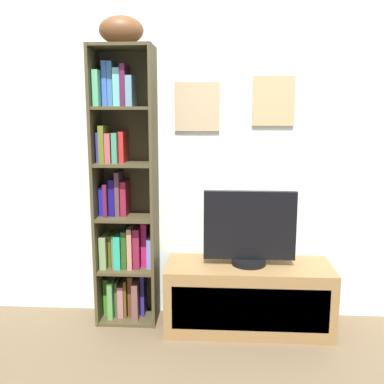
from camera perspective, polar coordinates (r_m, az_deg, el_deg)
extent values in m
cube|color=white|center=(3.00, 2.54, 5.41)|extent=(4.80, 0.06, 2.31)
cube|color=tan|center=(2.95, 0.68, 11.01)|extent=(0.30, 0.02, 0.32)
cube|color=#9B9AAE|center=(2.95, 0.68, 11.01)|extent=(0.25, 0.01, 0.27)
cube|color=tan|center=(2.97, 10.51, 11.54)|extent=(0.27, 0.02, 0.32)
cube|color=#8EA2A6|center=(2.96, 10.52, 11.55)|extent=(0.22, 0.01, 0.27)
cube|color=#423B23|center=(2.97, -12.19, 0.38)|extent=(0.02, 0.28, 1.82)
cube|color=#423B23|center=(2.89, -4.90, 0.31)|extent=(0.02, 0.28, 1.82)
cube|color=#423B23|center=(3.06, -8.07, 0.78)|extent=(0.40, 0.01, 1.82)
cube|color=#423B23|center=(3.21, -8.14, -15.73)|extent=(0.36, 0.27, 0.02)
cube|color=#423B23|center=(3.07, -8.31, -9.73)|extent=(0.36, 0.27, 0.02)
cube|color=#423B23|center=(2.97, -8.49, -3.24)|extent=(0.36, 0.27, 0.02)
cube|color=#423B23|center=(2.90, -8.68, 3.62)|extent=(0.36, 0.27, 0.02)
cube|color=#423B23|center=(2.88, -8.88, 10.67)|extent=(0.36, 0.27, 0.02)
cube|color=#423B23|center=(2.91, -9.09, 18.11)|extent=(0.36, 0.27, 0.02)
cube|color=#3C8124|center=(3.23, -10.76, -12.86)|extent=(0.04, 0.14, 0.26)
cube|color=#568E49|center=(3.20, -10.19, -13.13)|extent=(0.03, 0.21, 0.26)
cube|color=#2F5425|center=(3.21, -9.53, -13.12)|extent=(0.02, 0.16, 0.25)
cube|color=#9E6166|center=(3.20, -8.96, -13.42)|extent=(0.04, 0.18, 0.22)
cube|color=#503C11|center=(3.19, -8.38, -13.12)|extent=(0.02, 0.17, 0.26)
cube|color=#543217|center=(3.19, -7.75, -12.88)|extent=(0.03, 0.16, 0.29)
cube|color=brown|center=(3.16, -7.11, -13.40)|extent=(0.04, 0.21, 0.25)
cube|color=navy|center=(3.18, -6.26, -12.88)|extent=(0.02, 0.14, 0.29)
cube|color=#76975F|center=(3.09, -11.07, -7.35)|extent=(0.04, 0.21, 0.22)
cube|color=#5B4C0E|center=(3.10, -10.30, -7.27)|extent=(0.02, 0.16, 0.22)
cube|color=#4E7A51|center=(3.08, -9.87, -7.26)|extent=(0.02, 0.18, 0.23)
cube|color=teal|center=(3.06, -9.31, -7.37)|extent=(0.04, 0.21, 0.23)
cube|color=#264F17|center=(3.06, -8.50, -7.08)|extent=(0.04, 0.19, 0.26)
cube|color=tan|center=(3.04, -7.79, -6.92)|extent=(0.03, 0.20, 0.28)
cube|color=maroon|center=(3.04, -6.98, -6.97)|extent=(0.04, 0.19, 0.27)
cube|color=#B31C5E|center=(3.05, -6.07, -6.62)|extent=(0.04, 0.14, 0.30)
cube|color=#6D76C3|center=(3.04, -5.36, -7.58)|extent=(0.03, 0.18, 0.21)
cube|color=#1D1EA8|center=(3.02, -11.32, -1.01)|extent=(0.03, 0.16, 0.19)
cube|color=#56173F|center=(3.00, -10.83, -0.85)|extent=(0.03, 0.19, 0.22)
cube|color=navy|center=(3.00, -10.08, -0.56)|extent=(0.04, 0.17, 0.24)
cube|color=#553543|center=(2.98, -9.38, -0.12)|extent=(0.03, 0.17, 0.29)
cube|color=maroon|center=(2.99, -8.63, -0.70)|extent=(0.04, 0.17, 0.23)
cube|color=#333993|center=(2.97, -11.71, 5.74)|extent=(0.02, 0.18, 0.19)
cube|color=#5A671F|center=(2.94, -11.18, 6.15)|extent=(0.04, 0.22, 0.24)
cube|color=#A64C4C|center=(2.93, -10.44, 5.69)|extent=(0.04, 0.22, 0.19)
cube|color=#3F8768|center=(2.93, -9.62, 5.73)|extent=(0.03, 0.21, 0.19)
cube|color=red|center=(2.94, -8.85, 5.85)|extent=(0.03, 0.17, 0.20)
cube|color=#4FAF78|center=(2.95, -11.91, 12.94)|extent=(0.04, 0.21, 0.22)
cube|color=#3D5FC6|center=(2.97, -10.99, 13.53)|extent=(0.03, 0.15, 0.28)
cube|color=#3D6FAC|center=(2.96, -10.32, 13.55)|extent=(0.03, 0.14, 0.28)
cube|color=#64B8B7|center=(2.94, -9.47, 13.17)|extent=(0.04, 0.16, 0.24)
cube|color=#51193B|center=(2.93, -8.67, 13.44)|extent=(0.03, 0.18, 0.26)
cube|color=#5F89A0|center=(2.91, -7.89, 12.78)|extent=(0.04, 0.19, 0.19)
ellipsoid|color=brown|center=(2.93, -9.15, 20.00)|extent=(0.30, 0.21, 0.18)
cube|color=olive|center=(3.00, 7.25, -13.22)|extent=(1.07, 0.42, 0.44)
cube|color=brown|center=(2.82, 7.52, -14.87)|extent=(0.97, 0.01, 0.28)
cylinder|color=black|center=(2.92, 7.36, -8.92)|extent=(0.22, 0.22, 0.04)
cube|color=black|center=(2.85, 7.47, -4.30)|extent=(0.59, 0.04, 0.45)
cube|color=#4B689F|center=(2.83, 7.49, -4.37)|extent=(0.55, 0.01, 0.41)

